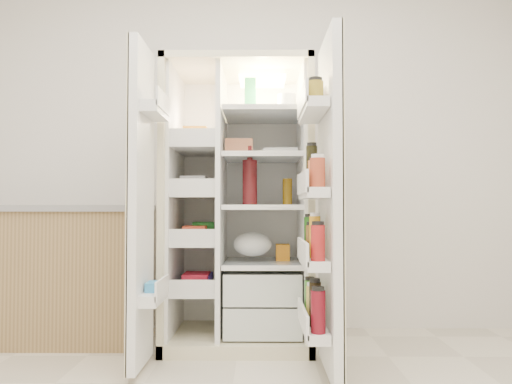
{
  "coord_description": "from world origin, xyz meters",
  "views": [
    {
      "loc": [
        0.13,
        -1.55,
        0.88
      ],
      "look_at": [
        0.11,
        1.25,
        0.97
      ],
      "focal_mm": 34.0,
      "sensor_mm": 36.0,
      "label": 1
    }
  ],
  "objects": [
    {
      "name": "wall_back",
      "position": [
        0.0,
        2.0,
        1.35
      ],
      "size": [
        4.0,
        0.02,
        2.7
      ],
      "primitive_type": "cube",
      "color": "silver",
      "rests_on": "floor"
    },
    {
      "name": "kitchen_counter",
      "position": [
        -1.25,
        1.69,
        0.45
      ],
      "size": [
        1.23,
        0.66,
        0.89
      ],
      "color": "#95784A",
      "rests_on": "floor"
    },
    {
      "name": "fridge_door",
      "position": [
        0.48,
        0.96,
        0.87
      ],
      "size": [
        0.17,
        0.58,
        1.72
      ],
      "color": "white",
      "rests_on": "floor"
    },
    {
      "name": "freezer_door",
      "position": [
        -0.5,
        1.05,
        0.89
      ],
      "size": [
        0.15,
        0.4,
        1.72
      ],
      "color": "white",
      "rests_on": "floor"
    },
    {
      "name": "refrigerator",
      "position": [
        0.01,
        1.65,
        0.74
      ],
      "size": [
        0.92,
        0.7,
        1.8
      ],
      "color": "beige",
      "rests_on": "floor"
    }
  ]
}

